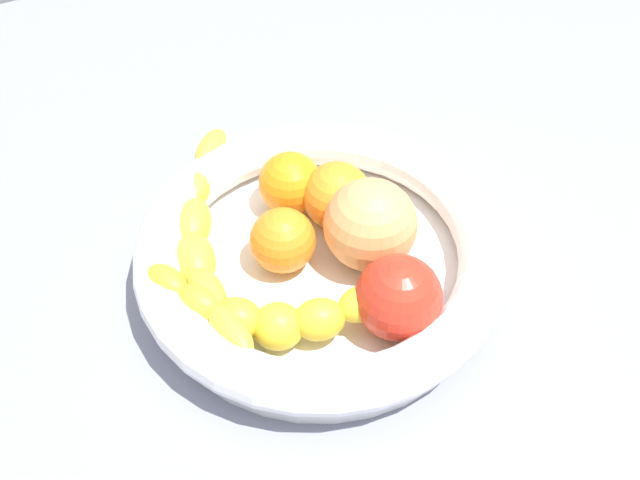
{
  "coord_description": "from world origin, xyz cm",
  "views": [
    {
      "loc": [
        18.49,
        36.21,
        52.1
      ],
      "look_at": [
        0.0,
        0.0,
        7.99
      ],
      "focal_mm": 41.21,
      "sensor_mm": 36.0,
      "label": 1
    }
  ],
  "objects_px": {
    "orange_front": "(290,183)",
    "tomato_red": "(398,298)",
    "fruit_bowl": "(320,255)",
    "orange_mid_left": "(283,240)",
    "banana_draped_left": "(278,310)",
    "orange_mid_right": "(337,196)",
    "banana_draped_right": "(202,237)",
    "peach_blush": "(370,225)"
  },
  "relations": [
    {
      "from": "peach_blush",
      "to": "fruit_bowl",
      "type": "bearing_deg",
      "value": -15.21
    },
    {
      "from": "orange_mid_left",
      "to": "orange_mid_right",
      "type": "relative_size",
      "value": 0.92
    },
    {
      "from": "orange_front",
      "to": "tomato_red",
      "type": "relative_size",
      "value": 0.84
    },
    {
      "from": "orange_front",
      "to": "peach_blush",
      "type": "xyz_separation_m",
      "value": [
        -0.03,
        0.09,
        0.01
      ]
    },
    {
      "from": "orange_mid_left",
      "to": "tomato_red",
      "type": "relative_size",
      "value": 0.82
    },
    {
      "from": "fruit_bowl",
      "to": "banana_draped_left",
      "type": "xyz_separation_m",
      "value": [
        0.06,
        0.05,
        0.01
      ]
    },
    {
      "from": "banana_draped_left",
      "to": "orange_mid_left",
      "type": "distance_m",
      "value": 0.07
    },
    {
      "from": "tomato_red",
      "to": "fruit_bowl",
      "type": "bearing_deg",
      "value": -73.56
    },
    {
      "from": "fruit_bowl",
      "to": "banana_draped_right",
      "type": "height_order",
      "value": "banana_draped_right"
    },
    {
      "from": "fruit_bowl",
      "to": "orange_mid_right",
      "type": "xyz_separation_m",
      "value": [
        -0.04,
        -0.04,
        0.02
      ]
    },
    {
      "from": "fruit_bowl",
      "to": "banana_draped_left",
      "type": "distance_m",
      "value": 0.08
    },
    {
      "from": "banana_draped_left",
      "to": "orange_mid_right",
      "type": "bearing_deg",
      "value": -138.25
    },
    {
      "from": "orange_front",
      "to": "fruit_bowl",
      "type": "bearing_deg",
      "value": 83.5
    },
    {
      "from": "fruit_bowl",
      "to": "orange_mid_right",
      "type": "bearing_deg",
      "value": -132.91
    },
    {
      "from": "orange_mid_right",
      "to": "orange_mid_left",
      "type": "bearing_deg",
      "value": 20.78
    },
    {
      "from": "orange_mid_left",
      "to": "peach_blush",
      "type": "bearing_deg",
      "value": 158.37
    },
    {
      "from": "fruit_bowl",
      "to": "banana_draped_left",
      "type": "bearing_deg",
      "value": 37.88
    },
    {
      "from": "orange_mid_left",
      "to": "peach_blush",
      "type": "xyz_separation_m",
      "value": [
        -0.07,
        0.03,
        0.01
      ]
    },
    {
      "from": "peach_blush",
      "to": "tomato_red",
      "type": "height_order",
      "value": "peach_blush"
    },
    {
      "from": "banana_draped_right",
      "to": "fruit_bowl",
      "type": "bearing_deg",
      "value": 147.35
    },
    {
      "from": "banana_draped_right",
      "to": "orange_mid_left",
      "type": "height_order",
      "value": "orange_mid_left"
    },
    {
      "from": "orange_mid_left",
      "to": "peach_blush",
      "type": "distance_m",
      "value": 0.07
    },
    {
      "from": "banana_draped_left",
      "to": "tomato_red",
      "type": "height_order",
      "value": "tomato_red"
    },
    {
      "from": "banana_draped_right",
      "to": "orange_front",
      "type": "distance_m",
      "value": 0.09
    },
    {
      "from": "banana_draped_right",
      "to": "banana_draped_left",
      "type": "bearing_deg",
      "value": 103.59
    },
    {
      "from": "banana_draped_right",
      "to": "orange_front",
      "type": "xyz_separation_m",
      "value": [
        -0.09,
        -0.02,
        0.0
      ]
    },
    {
      "from": "fruit_bowl",
      "to": "orange_mid_left",
      "type": "distance_m",
      "value": 0.03
    },
    {
      "from": "orange_mid_left",
      "to": "orange_mid_right",
      "type": "bearing_deg",
      "value": -159.22
    },
    {
      "from": "banana_draped_right",
      "to": "tomato_red",
      "type": "height_order",
      "value": "tomato_red"
    },
    {
      "from": "orange_mid_left",
      "to": "banana_draped_left",
      "type": "bearing_deg",
      "value": 62.15
    },
    {
      "from": "banana_draped_left",
      "to": "orange_front",
      "type": "height_order",
      "value": "orange_front"
    },
    {
      "from": "fruit_bowl",
      "to": "orange_mid_right",
      "type": "relative_size",
      "value": 5.11
    },
    {
      "from": "orange_mid_left",
      "to": "fruit_bowl",
      "type": "bearing_deg",
      "value": 149.6
    },
    {
      "from": "orange_mid_right",
      "to": "tomato_red",
      "type": "distance_m",
      "value": 0.12
    },
    {
      "from": "banana_draped_left",
      "to": "fruit_bowl",
      "type": "bearing_deg",
      "value": -142.12
    },
    {
      "from": "banana_draped_left",
      "to": "banana_draped_right",
      "type": "relative_size",
      "value": 0.77
    },
    {
      "from": "orange_mid_left",
      "to": "peach_blush",
      "type": "relative_size",
      "value": 0.71
    },
    {
      "from": "fruit_bowl",
      "to": "tomato_red",
      "type": "bearing_deg",
      "value": 106.44
    },
    {
      "from": "fruit_bowl",
      "to": "orange_mid_right",
      "type": "height_order",
      "value": "orange_mid_right"
    },
    {
      "from": "fruit_bowl",
      "to": "peach_blush",
      "type": "xyz_separation_m",
      "value": [
        -0.04,
        0.01,
        0.03
      ]
    },
    {
      "from": "orange_front",
      "to": "tomato_red",
      "type": "xyz_separation_m",
      "value": [
        -0.02,
        0.16,
        0.01
      ]
    },
    {
      "from": "fruit_bowl",
      "to": "orange_front",
      "type": "height_order",
      "value": "orange_front"
    }
  ]
}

